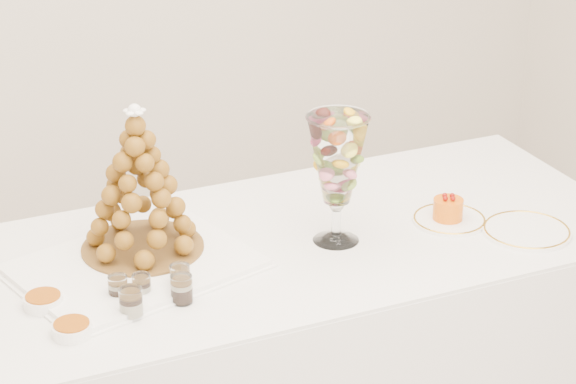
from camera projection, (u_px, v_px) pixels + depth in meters
buffet_table at (257, 373)px, 3.19m from camera, size 2.15×0.90×0.81m
lace_tray at (135, 266)px, 2.90m from camera, size 0.66×0.55×0.02m
macaron_vase at (337, 161)px, 2.96m from camera, size 0.16×0.16×0.36m
cake_plate at (449, 220)px, 3.16m from camera, size 0.21×0.21×0.01m
spare_plate at (527, 231)px, 3.10m from camera, size 0.25×0.25×0.01m
verrine_a at (118, 288)px, 2.75m from camera, size 0.06×0.06×0.07m
verrine_b at (142, 286)px, 2.76m from camera, size 0.05×0.05×0.06m
verrine_c at (180, 278)px, 2.80m from camera, size 0.06×0.06×0.07m
verrine_d at (131, 303)px, 2.67m from camera, size 0.07×0.07×0.08m
verrine_e at (182, 289)px, 2.74m from camera, size 0.07×0.07×0.07m
ramekin_back at (44, 302)px, 2.72m from camera, size 0.10×0.10×0.03m
ramekin_front at (72, 330)px, 2.61m from camera, size 0.09×0.09×0.03m
croquembouche at (139, 180)px, 2.89m from camera, size 0.34×0.34×0.40m
mousse_cake at (448, 209)px, 3.14m from camera, size 0.08×0.08×0.07m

